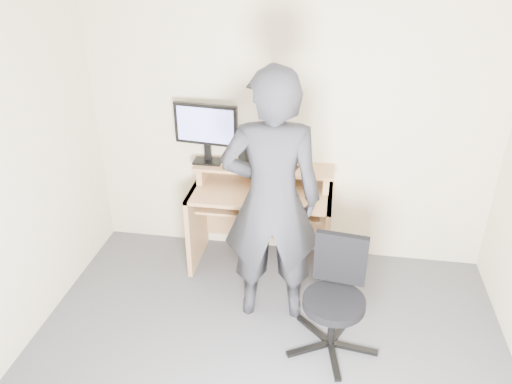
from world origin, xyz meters
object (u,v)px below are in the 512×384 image
(desk, at_px, (262,207))
(office_chair, at_px, (336,292))
(monitor, at_px, (206,128))
(person, at_px, (272,201))

(desk, height_order, office_chair, desk)
(office_chair, bearing_deg, monitor, 146.05)
(desk, relative_size, office_chair, 1.44)
(desk, bearing_deg, person, -76.23)
(desk, distance_m, office_chair, 1.16)
(desk, distance_m, person, 0.82)
(monitor, relative_size, office_chair, 0.66)
(office_chair, bearing_deg, desk, 132.45)
(desk, bearing_deg, office_chair, -55.04)
(desk, bearing_deg, monitor, 171.68)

